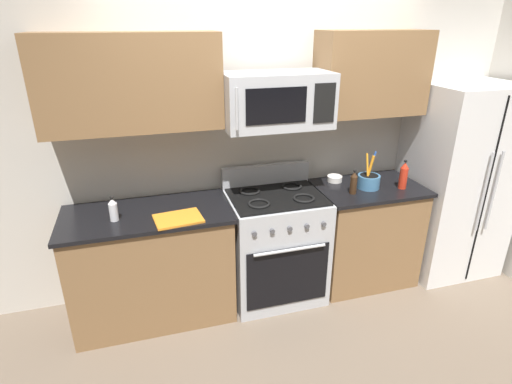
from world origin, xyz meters
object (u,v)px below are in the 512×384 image
(refrigerator, at_px, (456,181))
(bottle_soy, at_px, (354,183))
(cutting_board, at_px, (178,219))
(bottle_vinegar, at_px, (113,210))
(range_oven, at_px, (275,245))
(microwave, at_px, (277,100))
(bottle_hot_sauce, at_px, (404,176))
(prep_bowl, at_px, (335,178))
(utensil_crock, at_px, (369,181))

(refrigerator, distance_m, bottle_soy, 1.10)
(cutting_board, bearing_deg, bottle_vinegar, 165.06)
(refrigerator, bearing_deg, range_oven, 179.42)
(range_oven, bearing_deg, bottle_vinegar, -176.88)
(microwave, relative_size, bottle_soy, 3.96)
(bottle_hot_sauce, height_order, bottle_vinegar, bottle_hot_sauce)
(bottle_hot_sauce, bearing_deg, prep_bowl, 147.18)
(utensil_crock, distance_m, bottle_vinegar, 2.04)
(utensil_crock, relative_size, prep_bowl, 2.32)
(refrigerator, height_order, prep_bowl, refrigerator)
(utensil_crock, bearing_deg, cutting_board, -174.42)
(refrigerator, distance_m, microwave, 1.90)
(bottle_soy, bearing_deg, microwave, 168.61)
(range_oven, distance_m, bottle_vinegar, 1.33)
(bottle_soy, bearing_deg, bottle_hot_sauce, -2.13)
(range_oven, xyz_separation_m, cutting_board, (-0.79, -0.18, 0.44))
(microwave, relative_size, bottle_hot_sauce, 3.25)
(bottle_vinegar, xyz_separation_m, prep_bowl, (1.83, 0.25, -0.06))
(bottle_vinegar, bearing_deg, cutting_board, -14.94)
(refrigerator, xyz_separation_m, prep_bowl, (-1.11, 0.21, 0.07))
(range_oven, relative_size, bottle_soy, 5.43)
(bottle_soy, bearing_deg, utensil_crock, 21.94)
(bottle_hot_sauce, relative_size, bottle_soy, 1.22)
(bottle_hot_sauce, bearing_deg, microwave, 172.44)
(refrigerator, height_order, utensil_crock, refrigerator)
(bottle_vinegar, bearing_deg, microwave, 4.38)
(microwave, height_order, cutting_board, microwave)
(range_oven, xyz_separation_m, utensil_crock, (0.81, -0.03, 0.50))
(bottle_hot_sauce, bearing_deg, bottle_vinegar, 178.78)
(range_oven, distance_m, refrigerator, 1.76)
(bottle_hot_sauce, bearing_deg, refrigerator, 8.78)
(microwave, distance_m, prep_bowl, 0.97)
(range_oven, xyz_separation_m, microwave, (-0.00, 0.03, 1.20))
(utensil_crock, relative_size, bottle_hot_sauce, 1.25)
(bottle_vinegar, relative_size, bottle_soy, 0.90)
(refrigerator, xyz_separation_m, microwave, (-1.71, 0.04, 0.81))
(utensil_crock, relative_size, bottle_soy, 1.53)
(refrigerator, relative_size, utensil_crock, 5.66)
(bottle_hot_sauce, bearing_deg, range_oven, 173.86)
(microwave, distance_m, utensil_crock, 1.07)
(refrigerator, relative_size, prep_bowl, 13.14)
(bottle_hot_sauce, height_order, prep_bowl, bottle_hot_sauce)
(microwave, height_order, bottle_soy, microwave)
(bottle_vinegar, relative_size, prep_bowl, 1.38)
(cutting_board, bearing_deg, bottle_soy, 3.34)
(utensil_crock, distance_m, cutting_board, 1.61)
(range_oven, bearing_deg, microwave, 90.00)
(range_oven, relative_size, refrigerator, 0.63)
(bottle_soy, bearing_deg, range_oven, 171.01)
(microwave, distance_m, bottle_vinegar, 1.41)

